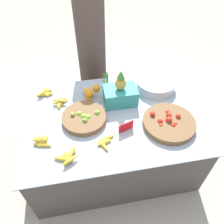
{
  "coord_description": "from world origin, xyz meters",
  "views": [
    {
      "loc": [
        -0.25,
        -1.37,
        2.12
      ],
      "look_at": [
        0.0,
        0.0,
        0.71
      ],
      "focal_mm": 35.0,
      "sensor_mm": 36.0,
      "label": 1
    }
  ],
  "objects_px": {
    "metal_bowl": "(156,84)",
    "produce_crate": "(120,94)",
    "vendor_person": "(92,53)",
    "lime_bowl": "(84,118)",
    "tomato_basket": "(169,123)",
    "price_sign": "(126,127)"
  },
  "relations": [
    {
      "from": "tomato_basket",
      "to": "vendor_person",
      "type": "height_order",
      "value": "vendor_person"
    },
    {
      "from": "metal_bowl",
      "to": "vendor_person",
      "type": "bearing_deg",
      "value": 131.95
    },
    {
      "from": "lime_bowl",
      "to": "produce_crate",
      "type": "distance_m",
      "value": 0.42
    },
    {
      "from": "metal_bowl",
      "to": "price_sign",
      "type": "distance_m",
      "value": 0.67
    },
    {
      "from": "lime_bowl",
      "to": "metal_bowl",
      "type": "distance_m",
      "value": 0.84
    },
    {
      "from": "lime_bowl",
      "to": "vendor_person",
      "type": "distance_m",
      "value": 1.0
    },
    {
      "from": "tomato_basket",
      "to": "metal_bowl",
      "type": "relative_size",
      "value": 1.16
    },
    {
      "from": "metal_bowl",
      "to": "produce_crate",
      "type": "height_order",
      "value": "produce_crate"
    },
    {
      "from": "produce_crate",
      "to": "price_sign",
      "type": "bearing_deg",
      "value": -93.82
    },
    {
      "from": "metal_bowl",
      "to": "vendor_person",
      "type": "relative_size",
      "value": 0.24
    },
    {
      "from": "lime_bowl",
      "to": "produce_crate",
      "type": "height_order",
      "value": "produce_crate"
    },
    {
      "from": "price_sign",
      "to": "produce_crate",
      "type": "height_order",
      "value": "produce_crate"
    },
    {
      "from": "tomato_basket",
      "to": "produce_crate",
      "type": "xyz_separation_m",
      "value": [
        -0.36,
        0.37,
        0.07
      ]
    },
    {
      "from": "lime_bowl",
      "to": "tomato_basket",
      "type": "height_order",
      "value": "tomato_basket"
    },
    {
      "from": "lime_bowl",
      "to": "tomato_basket",
      "type": "xyz_separation_m",
      "value": [
        0.73,
        -0.19,
        0.0
      ]
    },
    {
      "from": "tomato_basket",
      "to": "vendor_person",
      "type": "relative_size",
      "value": 0.28
    },
    {
      "from": "produce_crate",
      "to": "vendor_person",
      "type": "distance_m",
      "value": 0.83
    },
    {
      "from": "lime_bowl",
      "to": "vendor_person",
      "type": "relative_size",
      "value": 0.25
    },
    {
      "from": "metal_bowl",
      "to": "produce_crate",
      "type": "bearing_deg",
      "value": -160.38
    },
    {
      "from": "metal_bowl",
      "to": "vendor_person",
      "type": "xyz_separation_m",
      "value": [
        -0.59,
        0.66,
        0.05
      ]
    },
    {
      "from": "vendor_person",
      "to": "metal_bowl",
      "type": "bearing_deg",
      "value": -48.05
    },
    {
      "from": "produce_crate",
      "to": "vendor_person",
      "type": "xyz_separation_m",
      "value": [
        -0.18,
        0.81,
        -0.01
      ]
    }
  ]
}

